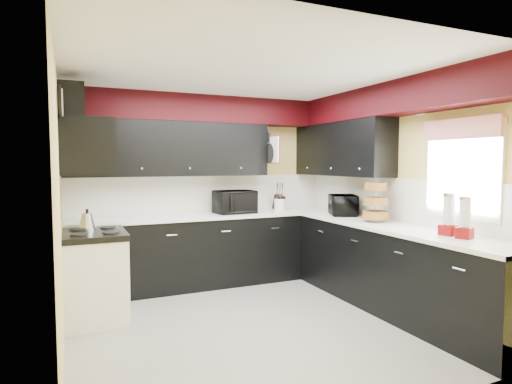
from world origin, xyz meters
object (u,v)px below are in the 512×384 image
toaster_oven (235,202)px  microwave (343,205)px  utensil_crock (280,205)px  knife_block (279,203)px  kettle (87,221)px

toaster_oven → microwave: (1.21, -0.78, -0.02)m
microwave → utensil_crock: microwave is taller
toaster_oven → knife_block: size_ratio=2.41×
toaster_oven → utensil_crock: (0.69, 0.03, -0.07)m
toaster_oven → kettle: bearing=-169.2°
toaster_oven → utensil_crock: bearing=-1.2°
toaster_oven → kettle: size_ratio=2.90×
knife_block → toaster_oven: bearing=176.1°
microwave → kettle: size_ratio=2.63×
microwave → kettle: microwave is taller
knife_block → kettle: 2.65m
utensil_crock → kettle: 2.63m
toaster_oven → utensil_crock: size_ratio=3.16×
knife_block → kettle: size_ratio=1.21×
microwave → toaster_oven: bearing=81.6°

